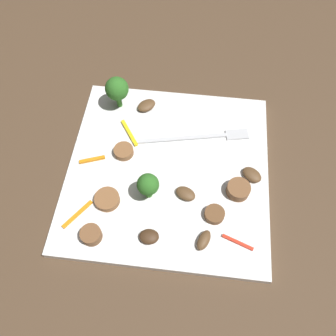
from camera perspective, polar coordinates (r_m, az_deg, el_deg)
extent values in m
plane|color=#4C3826|center=(0.51, 0.00, -0.69)|extent=(1.40, 1.40, 0.00)
cube|color=white|center=(0.51, 0.00, -0.35)|extent=(0.29, 0.29, 0.01)
cube|color=silver|center=(0.53, 2.03, 4.95)|extent=(0.14, 0.04, 0.00)
cube|color=silver|center=(0.54, 11.56, 5.55)|extent=(0.04, 0.02, 0.00)
cylinder|color=#347525|center=(0.56, -8.28, 11.37)|extent=(0.01, 0.01, 0.03)
sphere|color=#2D6B23|center=(0.55, -8.61, 13.07)|extent=(0.04, 0.04, 0.04)
cylinder|color=#347525|center=(0.47, -3.27, -3.89)|extent=(0.01, 0.01, 0.02)
sphere|color=#2D6B23|center=(0.45, -3.40, -2.79)|extent=(0.03, 0.03, 0.03)
cylinder|color=brown|center=(0.46, -12.81, -10.92)|extent=(0.03, 0.03, 0.02)
cylinder|color=brown|center=(0.49, 11.76, -3.57)|extent=(0.04, 0.04, 0.02)
cylinder|color=brown|center=(0.51, -7.47, 2.81)|extent=(0.03, 0.03, 0.01)
cylinder|color=brown|center=(0.48, -10.21, -5.21)|extent=(0.04, 0.04, 0.01)
cylinder|color=brown|center=(0.47, 7.83, -7.73)|extent=(0.04, 0.04, 0.01)
ellipsoid|color=brown|center=(0.56, -3.65, 10.48)|extent=(0.04, 0.04, 0.01)
ellipsoid|color=#422B19|center=(0.45, -3.20, -11.46)|extent=(0.03, 0.02, 0.01)
ellipsoid|color=brown|center=(0.45, 6.04, -11.99)|extent=(0.02, 0.03, 0.01)
ellipsoid|color=brown|center=(0.50, 13.96, -1.17)|extent=(0.04, 0.03, 0.01)
ellipsoid|color=brown|center=(0.48, 2.98, -4.31)|extent=(0.03, 0.03, 0.01)
cube|color=orange|center=(0.52, -12.72, 1.10)|extent=(0.04, 0.02, 0.00)
cube|color=orange|center=(0.48, -15.00, -7.52)|extent=(0.03, 0.04, 0.00)
cube|color=red|center=(0.46, 11.65, -12.16)|extent=(0.04, 0.02, 0.00)
cube|color=yellow|center=(0.54, -6.52, 5.90)|extent=(0.03, 0.05, 0.00)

